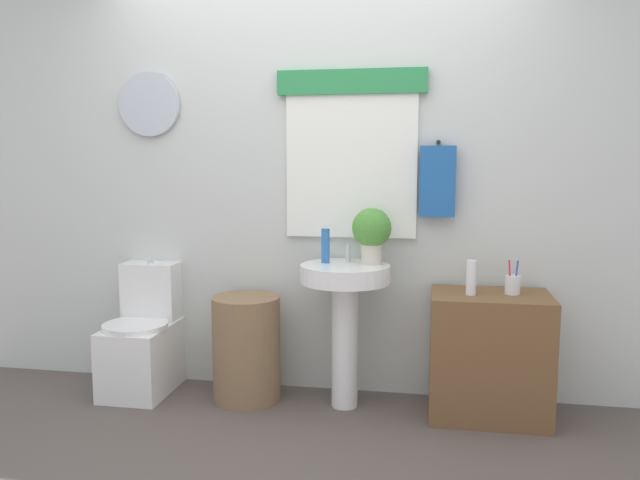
{
  "coord_description": "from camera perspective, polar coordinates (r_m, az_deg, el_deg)",
  "views": [
    {
      "loc": [
        0.67,
        -2.54,
        1.4
      ],
      "look_at": [
        0.08,
        0.8,
        0.96
      ],
      "focal_mm": 34.92,
      "sensor_mm": 36.0,
      "label": 1
    }
  ],
  "objects": [
    {
      "name": "back_wall",
      "position": [
        3.75,
        -0.23,
        5.9
      ],
      "size": [
        4.4,
        0.18,
        2.6
      ],
      "color": "silver",
      "rests_on": "ground_plane"
    },
    {
      "name": "toothbrush_cup",
      "position": [
        3.5,
        17.23,
        -3.92
      ],
      "size": [
        0.08,
        0.08,
        0.18
      ],
      "color": "silver",
      "rests_on": "wooden_cabinet"
    },
    {
      "name": "potted_plant",
      "position": [
        3.49,
        4.75,
        0.83
      ],
      "size": [
        0.22,
        0.22,
        0.32
      ],
      "color": "beige",
      "rests_on": "pedestal_sink"
    },
    {
      "name": "faucet",
      "position": [
        3.58,
        2.59,
        -1.18
      ],
      "size": [
        0.03,
        0.03,
        0.1
      ],
      "primitive_type": "cylinder",
      "color": "silver",
      "rests_on": "pedestal_sink"
    },
    {
      "name": "pedestal_sink",
      "position": [
        3.51,
        2.31,
        -5.67
      ],
      "size": [
        0.5,
        0.5,
        0.82
      ],
      "color": "white",
      "rests_on": "ground_plane"
    },
    {
      "name": "wooden_cabinet",
      "position": [
        3.57,
        15.23,
        -10.17
      ],
      "size": [
        0.63,
        0.44,
        0.68
      ],
      "primitive_type": "cube",
      "color": "brown",
      "rests_on": "ground_plane"
    },
    {
      "name": "laundry_hamper",
      "position": [
        3.71,
        -6.76,
        -9.82
      ],
      "size": [
        0.39,
        0.39,
        0.61
      ],
      "primitive_type": "cylinder",
      "color": "#846647",
      "rests_on": "ground_plane"
    },
    {
      "name": "toilet",
      "position": [
        3.98,
        -15.88,
        -9.0
      ],
      "size": [
        0.38,
        0.51,
        0.79
      ],
      "color": "white",
      "rests_on": "ground_plane"
    },
    {
      "name": "soap_bottle",
      "position": [
        3.52,
        0.51,
        -0.52
      ],
      "size": [
        0.05,
        0.05,
        0.2
      ],
      "primitive_type": "cylinder",
      "color": "#2D6BB7",
      "rests_on": "pedestal_sink"
    },
    {
      "name": "ground_plane",
      "position": [
        2.98,
        -4.51,
        -20.71
      ],
      "size": [
        8.0,
        8.0,
        0.0
      ],
      "primitive_type": "plane",
      "color": "#564C47"
    },
    {
      "name": "lotion_bottle",
      "position": [
        3.42,
        13.68,
        -3.37
      ],
      "size": [
        0.05,
        0.05,
        0.19
      ],
      "primitive_type": "cylinder",
      "color": "white",
      "rests_on": "wooden_cabinet"
    }
  ]
}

